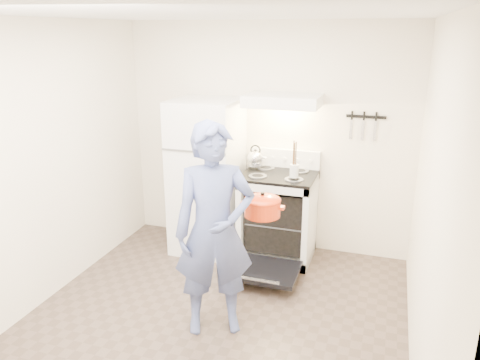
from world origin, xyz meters
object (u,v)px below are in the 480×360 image
Objects in this scene: tea_kettle at (255,157)px; stove_body at (278,217)px; refrigerator at (207,177)px; dutch_oven at (262,208)px; person at (214,231)px.

stove_body is at bearing -22.91° from tea_kettle.
refrigerator reaches higher than tea_kettle.
tea_kettle reaches higher than stove_body.
dutch_oven is at bearing -84.01° from stove_body.
stove_body is (0.81, 0.02, -0.39)m from refrigerator.
dutch_oven is at bearing -71.06° from tea_kettle.
person reaches higher than stove_body.
refrigerator reaches higher than dutch_oven.
tea_kettle is (0.51, 0.15, 0.23)m from refrigerator.
refrigerator is 1.41m from dutch_oven.
tea_kettle is 1.28m from dutch_oven.
refrigerator is at bearing 131.27° from dutch_oven.
person is at bearing -129.41° from dutch_oven.
person is 0.47m from dutch_oven.
person reaches higher than tea_kettle.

